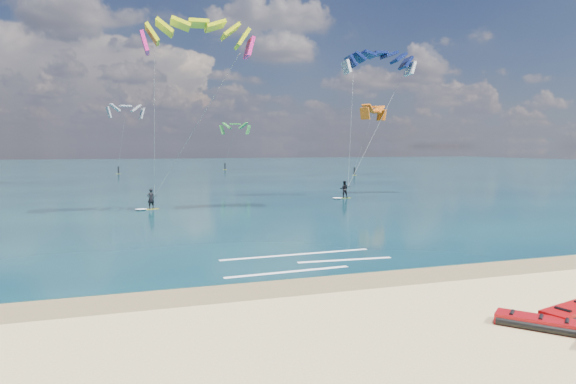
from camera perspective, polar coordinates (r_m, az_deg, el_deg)
name	(u,v)px	position (r m, az deg, el deg)	size (l,w,h in m)	color
ground	(191,195)	(55.28, -10.74, -0.35)	(320.00, 320.00, 0.00)	tan
wet_sand_strip	(321,284)	(19.65, 3.70, -10.15)	(320.00, 2.40, 0.01)	brown
sea	(153,169)	(118.90, -14.77, 2.46)	(320.00, 200.00, 0.04)	#092231
packed_kite_mid	(536,328)	(16.74, 25.87, -13.41)	(2.36, 1.03, 0.38)	#9C0A0E
kitesurfer_main	(174,111)	(39.89, -12.57, 8.75)	(9.84, 8.03, 15.26)	gold
kitesurfer_far	(363,113)	(50.49, 8.37, 8.70)	(8.40, 4.08, 15.26)	#8FB91B
shoreline_foam	(307,261)	(23.23, 2.09, -7.64)	(8.07, 3.62, 0.01)	white
distant_kites	(122,142)	(94.42, -17.95, 5.33)	(82.52, 38.73, 13.63)	#2AB69B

